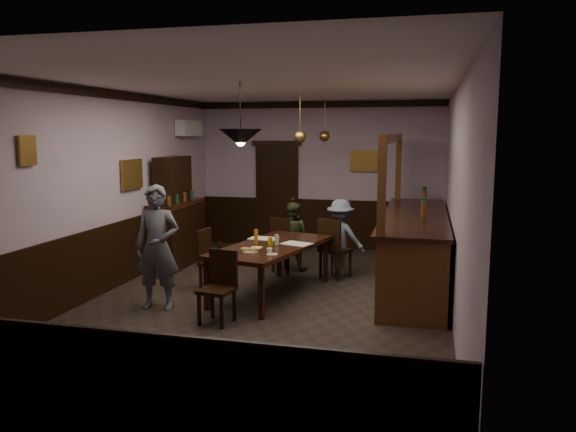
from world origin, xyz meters
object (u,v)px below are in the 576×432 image
(dining_table, at_px, (271,249))
(person_seated_right, at_px, (340,237))
(pendant_brass_mid, at_px, (300,137))
(coffee_cup, at_px, (269,251))
(pendant_brass_far, at_px, (325,136))
(bar_counter, at_px, (415,247))
(chair_near, at_px, (220,283))
(sideboard, at_px, (176,222))
(chair_far_left, at_px, (284,242))
(person_standing, at_px, (157,247))
(person_seated_left, at_px, (292,236))
(chair_side, at_px, (211,257))
(pendant_iron, at_px, (241,138))
(chair_far_right, at_px, (333,246))
(soda_can, at_px, (270,242))

(dining_table, xyz_separation_m, person_seated_right, (0.80, 1.40, -0.05))
(person_seated_right, height_order, pendant_brass_mid, pendant_brass_mid)
(person_seated_right, height_order, coffee_cup, person_seated_right)
(pendant_brass_far, bearing_deg, bar_counter, -39.33)
(chair_near, height_order, sideboard, sideboard)
(chair_near, relative_size, pendant_brass_mid, 1.12)
(chair_far_left, bearing_deg, pendant_brass_far, -87.57)
(person_standing, relative_size, person_seated_left, 1.43)
(chair_side, xyz_separation_m, pendant_brass_far, (1.27, 2.47, 1.79))
(coffee_cup, bearing_deg, pendant_iron, -144.05)
(coffee_cup, distance_m, pendant_brass_far, 3.46)
(chair_far_right, height_order, person_seated_right, person_seated_right)
(chair_far_left, bearing_deg, soda_can, 122.01)
(dining_table, xyz_separation_m, chair_far_right, (0.72, 1.13, -0.14))
(sideboard, bearing_deg, pendant_iron, -48.26)
(dining_table, relative_size, person_seated_left, 2.01)
(person_seated_left, bearing_deg, chair_side, 66.76)
(pendant_brass_mid, bearing_deg, bar_counter, -6.62)
(chair_side, bearing_deg, chair_far_right, -49.78)
(chair_far_left, distance_m, person_standing, 2.61)
(person_seated_left, xyz_separation_m, person_seated_right, (0.88, -0.21, 0.05))
(soda_can, distance_m, pendant_brass_mid, 2.04)
(person_seated_left, xyz_separation_m, bar_counter, (2.09, -0.52, 0.00))
(soda_can, relative_size, sideboard, 0.06)
(dining_table, bearing_deg, pendant_iron, -103.47)
(chair_near, distance_m, person_seated_right, 2.91)
(dining_table, height_order, coffee_cup, coffee_cup)
(soda_can, xyz_separation_m, pendant_brass_far, (0.32, 2.55, 1.49))
(chair_far_left, bearing_deg, chair_near, 112.05)
(sideboard, height_order, bar_counter, bar_counter)
(bar_counter, relative_size, pendant_brass_mid, 5.16)
(person_standing, height_order, bar_counter, bar_counter)
(chair_far_left, bearing_deg, person_seated_left, -81.39)
(pendant_iron, bearing_deg, chair_near, -104.02)
(person_seated_left, bearing_deg, coffee_cup, 101.17)
(chair_side, bearing_deg, person_standing, 166.05)
(person_standing, bearing_deg, pendant_brass_far, 59.24)
(chair_far_right, height_order, chair_near, chair_far_right)
(chair_far_left, distance_m, pendant_brass_mid, 1.80)
(person_seated_right, distance_m, soda_can, 1.68)
(pendant_iron, distance_m, pendant_brass_mid, 2.11)
(person_seated_right, relative_size, pendant_iron, 1.57)
(person_seated_right, xyz_separation_m, pendant_iron, (-0.98, -2.18, 1.66))
(chair_side, relative_size, bar_counter, 0.22)
(dining_table, height_order, pendant_brass_far, pendant_brass_far)
(chair_side, xyz_separation_m, person_standing, (-0.36, -0.98, 0.33))
(soda_can, bearing_deg, person_seated_right, 61.73)
(coffee_cup, xyz_separation_m, bar_counter, (1.86, 1.73, -0.21))
(sideboard, bearing_deg, dining_table, -33.81)
(bar_counter, height_order, pendant_brass_far, pendant_brass_far)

